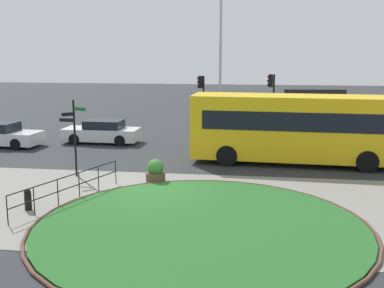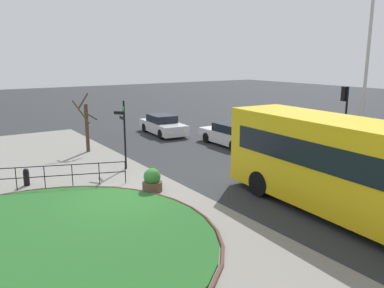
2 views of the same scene
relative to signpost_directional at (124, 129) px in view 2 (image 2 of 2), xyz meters
The scene contains 14 objects.
ground 4.63m from the signpost_directional, 25.53° to the right, with size 120.00×120.00×0.00m, color #282B2D.
sidewalk_paving 5.46m from the signpost_directional, 41.97° to the right, with size 32.00×8.80×0.02m, color gray.
grass_island 8.38m from the signpost_directional, 41.43° to the right, with size 10.28×10.28×0.10m, color #235B23.
grass_kerb_ring 8.38m from the signpost_directional, 41.43° to the right, with size 10.59×10.59×0.11m, color brown.
signpost_directional is the anchor object (origin of this frame).
bollard_foreground 4.80m from the signpost_directional, 89.47° to the right, with size 0.24×0.24×0.77m.
railing_grass_edge 3.87m from the signpost_directional, 72.61° to the right, with size 2.00×5.15×0.99m.
bus_yellow 10.35m from the signpost_directional, 21.44° to the left, with size 10.05×2.97×3.30m.
car_near_lane 7.85m from the signpost_directional, 99.80° to the left, with size 4.49×1.86×1.37m.
car_far_lane 9.09m from the signpost_directional, 138.84° to the left, with size 4.72×2.15×1.36m.
traffic_light_near 11.74m from the signpost_directional, 68.84° to the left, with size 0.49×0.29×3.82m.
lamppost_tall 12.43m from the signpost_directional, 63.19° to the left, with size 0.32×0.32×9.61m.
planter_near_signpost 3.97m from the signpost_directional, ahead, with size 0.81×0.81×0.98m.
street_tree_bare 4.49m from the signpost_directional, behind, with size 1.14×1.30×3.35m.
Camera 2 is at (13.25, -5.61, 5.32)m, focal length 36.48 mm.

